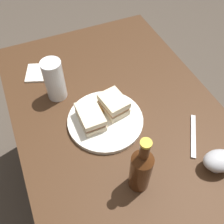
% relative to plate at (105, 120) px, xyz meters
% --- Properties ---
extents(ground_plane, '(6.00, 6.00, 0.00)m').
position_rel_plate_xyz_m(ground_plane, '(0.02, -0.06, -0.76)').
color(ground_plane, '#4C4238').
extents(dining_table, '(1.13, 0.77, 0.75)m').
position_rel_plate_xyz_m(dining_table, '(0.02, -0.06, -0.38)').
color(dining_table, '#422816').
rests_on(dining_table, ground).
extents(plate, '(0.28, 0.28, 0.02)m').
position_rel_plate_xyz_m(plate, '(0.00, 0.00, 0.00)').
color(plate, silver).
rests_on(plate, dining_table).
extents(sandwich_half_left, '(0.12, 0.10, 0.06)m').
position_rel_plate_xyz_m(sandwich_half_left, '(0.03, -0.04, 0.04)').
color(sandwich_half_left, beige).
rests_on(sandwich_half_left, plate).
extents(sandwich_half_right, '(0.12, 0.08, 0.05)m').
position_rel_plate_xyz_m(sandwich_half_right, '(0.01, 0.05, 0.04)').
color(sandwich_half_right, beige).
rests_on(sandwich_half_right, plate).
extents(potato_wedge_front, '(0.04, 0.06, 0.02)m').
position_rel_plate_xyz_m(potato_wedge_front, '(0.05, -0.02, 0.02)').
color(potato_wedge_front, gold).
rests_on(potato_wedge_front, plate).
extents(potato_wedge_middle, '(0.03, 0.05, 0.02)m').
position_rel_plate_xyz_m(potato_wedge_middle, '(0.04, 0.03, 0.02)').
color(potato_wedge_middle, '#AD702D').
rests_on(potato_wedge_middle, plate).
extents(potato_wedge_back, '(0.02, 0.05, 0.02)m').
position_rel_plate_xyz_m(potato_wedge_back, '(0.03, -0.02, 0.02)').
color(potato_wedge_back, '#AD702D').
rests_on(potato_wedge_back, plate).
extents(potato_wedge_left_edge, '(0.03, 0.05, 0.02)m').
position_rel_plate_xyz_m(potato_wedge_left_edge, '(0.04, 0.02, 0.02)').
color(potato_wedge_left_edge, gold).
rests_on(potato_wedge_left_edge, plate).
extents(potato_wedge_right_edge, '(0.05, 0.03, 0.02)m').
position_rel_plate_xyz_m(potato_wedge_right_edge, '(0.04, -0.03, 0.02)').
color(potato_wedge_right_edge, '#B77F33').
rests_on(potato_wedge_right_edge, plate).
extents(pint_glass, '(0.08, 0.08, 0.17)m').
position_rel_plate_xyz_m(pint_glass, '(0.20, 0.12, 0.06)').
color(pint_glass, white).
rests_on(pint_glass, dining_table).
extents(gravy_boat, '(0.10, 0.13, 0.07)m').
position_rel_plate_xyz_m(gravy_boat, '(-0.31, -0.26, 0.04)').
color(gravy_boat, '#B7B7BC').
rests_on(gravy_boat, dining_table).
extents(cider_bottle, '(0.06, 0.06, 0.24)m').
position_rel_plate_xyz_m(cider_bottle, '(-0.26, -0.00, 0.09)').
color(cider_bottle, '#47230F').
rests_on(cider_bottle, dining_table).
extents(napkin, '(0.13, 0.12, 0.01)m').
position_rel_plate_xyz_m(napkin, '(0.35, 0.17, -0.00)').
color(napkin, silver).
rests_on(napkin, dining_table).
extents(fork, '(0.16, 0.11, 0.01)m').
position_rel_plate_xyz_m(fork, '(-0.18, -0.26, -0.00)').
color(fork, silver).
rests_on(fork, dining_table).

